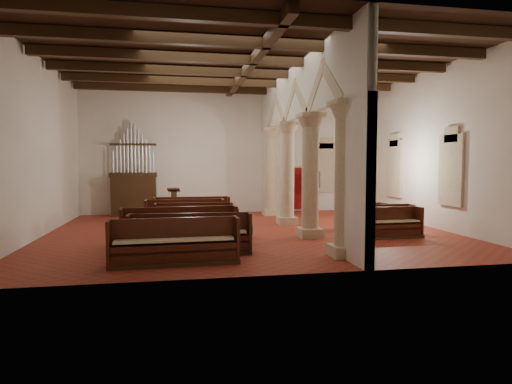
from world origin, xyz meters
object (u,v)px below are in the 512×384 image
object	(u,v)px
lectern	(174,205)
processional_banner	(315,198)
pipe_organ	(134,186)
nave_pew_0	(175,249)
aisle_pew_0	(395,227)

from	to	relation	value
lectern	processional_banner	xyz separation A→B (m)	(6.66, -0.10, 0.22)
pipe_organ	nave_pew_0	xyz separation A→B (m)	(1.91, -10.05, -1.00)
processional_banner	nave_pew_0	size ratio (longest dim) A/B	0.70
lectern	aisle_pew_0	xyz separation A→B (m)	(7.21, -6.77, -0.22)
nave_pew_0	lectern	bearing A→B (deg)	88.47
processional_banner	aisle_pew_0	distance (m)	6.70
lectern	processional_banner	distance (m)	6.66
lectern	nave_pew_0	size ratio (longest dim) A/B	0.43
nave_pew_0	pipe_organ	bearing A→B (deg)	98.73
pipe_organ	nave_pew_0	distance (m)	10.28
lectern	nave_pew_0	bearing A→B (deg)	-82.46
processional_banner	pipe_organ	bearing A→B (deg)	-171.20
pipe_organ	aisle_pew_0	xyz separation A→B (m)	(9.04, -7.57, -1.03)
pipe_organ	processional_banner	bearing A→B (deg)	-6.11
pipe_organ	lectern	xyz separation A→B (m)	(1.83, -0.81, -0.82)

